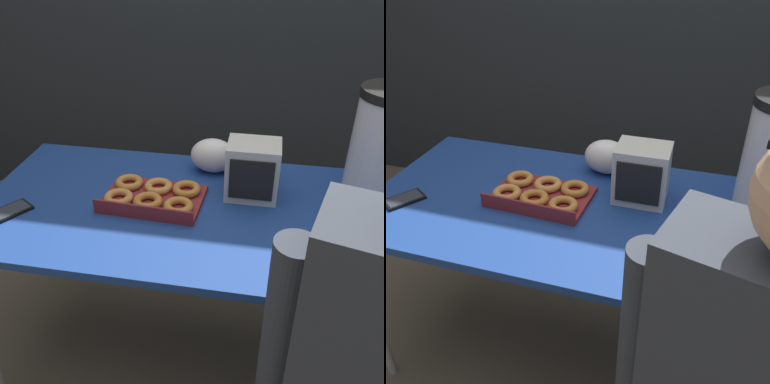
{
  "view_description": "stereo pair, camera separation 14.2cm",
  "coord_description": "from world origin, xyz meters",
  "views": [
    {
      "loc": [
        0.16,
        -1.19,
        1.55
      ],
      "look_at": [
        -0.06,
        0.0,
        0.8
      ],
      "focal_mm": 40.0,
      "sensor_mm": 36.0,
      "label": 1
    },
    {
      "loc": [
        0.3,
        -1.16,
        1.55
      ],
      "look_at": [
        -0.06,
        0.0,
        0.8
      ],
      "focal_mm": 40.0,
      "sensor_mm": 36.0,
      "label": 2
    }
  ],
  "objects": [
    {
      "name": "ground_plane",
      "position": [
        0.0,
        0.0,
        0.0
      ],
      "size": [
        12.0,
        12.0,
        0.0
      ],
      "primitive_type": "plane",
      "color": "brown"
    },
    {
      "name": "folding_table",
      "position": [
        0.0,
        0.0,
        0.69
      ],
      "size": [
        1.59,
        0.75,
        0.74
      ],
      "color": "navy",
      "rests_on": "ground"
    },
    {
      "name": "donut_box",
      "position": [
        -0.2,
        0.01,
        0.76
      ],
      "size": [
        0.35,
        0.25,
        0.05
      ],
      "rotation": [
        0.0,
        0.0,
        -0.05
      ],
      "color": "maroon",
      "rests_on": "folding_table"
    },
    {
      "name": "coffee_urn",
      "position": [
        0.54,
        0.12,
        0.94
      ],
      "size": [
        0.22,
        0.24,
        0.44
      ],
      "color": "silver",
      "rests_on": "folding_table"
    },
    {
      "name": "cell_phone",
      "position": [
        -0.65,
        -0.14,
        0.74
      ],
      "size": [
        0.14,
        0.15,
        0.01
      ],
      "rotation": [
        0.0,
        0.0,
        -0.57
      ],
      "color": "black",
      "rests_on": "folding_table"
    },
    {
      "name": "space_heater",
      "position": [
        0.13,
        0.12,
        0.84
      ],
      "size": [
        0.18,
        0.15,
        0.2
      ],
      "color": "silver",
      "rests_on": "folding_table"
    },
    {
      "name": "plastic_bag",
      "position": [
        -0.03,
        0.27,
        0.8
      ],
      "size": [
        0.17,
        0.12,
        0.13
      ],
      "color": "white",
      "rests_on": "folding_table"
    }
  ]
}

